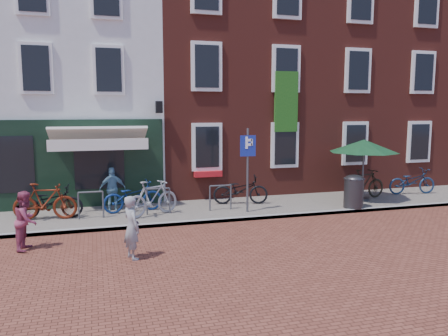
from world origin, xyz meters
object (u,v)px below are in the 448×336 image
object	(u,v)px
litter_bin	(354,190)
bicycle_6	(412,181)
cafe_person	(113,189)
boy	(26,220)
woman	(132,228)
parasol	(364,144)
bicycle_1	(45,201)
bicycle_2	(133,196)
bicycle_4	(241,190)
bicycle_3	(152,198)
bicycle_0	(50,202)
parking_sign	(248,158)
bicycle_5	(364,184)

from	to	relation	value
litter_bin	bicycle_6	distance (m)	3.78
cafe_person	boy	bearing A→B (deg)	57.19
woman	parasol	bearing A→B (deg)	-86.58
woman	bicycle_1	distance (m)	4.48
boy	bicycle_2	bearing A→B (deg)	-33.19
parasol	woman	bearing A→B (deg)	-155.71
parasol	cafe_person	xyz separation A→B (m)	(-8.63, 0.87, -1.33)
bicycle_4	bicycle_6	distance (m)	6.88
bicycle_3	bicycle_0	bearing A→B (deg)	54.01
parking_sign	parasol	bearing A→B (deg)	7.35
litter_bin	bicycle_2	bearing A→B (deg)	168.42
bicycle_5	bicycle_3	bearing A→B (deg)	85.00
litter_bin	bicycle_3	xyz separation A→B (m)	(-6.52, 0.73, -0.06)
boy	bicycle_4	world-z (taller)	boy
bicycle_6	bicycle_2	bearing A→B (deg)	97.21
litter_bin	bicycle_5	xyz separation A→B (m)	(1.18, 1.18, -0.06)
bicycle_6	bicycle_1	bearing A→B (deg)	98.58
bicycle_3	bicycle_4	xyz separation A→B (m)	(3.13, 0.87, -0.05)
woman	bicycle_0	xyz separation A→B (m)	(-2.06, 4.07, -0.13)
litter_bin	bicycle_3	bearing A→B (deg)	173.61
parasol	bicycle_0	bearing A→B (deg)	178.45
bicycle_0	bicycle_4	distance (m)	6.08
parasol	boy	bearing A→B (deg)	-167.49
parking_sign	bicycle_2	distance (m)	3.83
parasol	bicycle_4	world-z (taller)	parasol
parasol	bicycle_0	xyz separation A→B (m)	(-10.46, 0.28, -1.54)
boy	bicycle_2	xyz separation A→B (m)	(2.73, 2.83, -0.12)
litter_bin	bicycle_1	distance (m)	9.67
boy	bicycle_4	xyz separation A→B (m)	(6.37, 2.99, -0.12)
bicycle_1	bicycle_5	size ratio (longest dim) A/B	1.00
bicycle_0	bicycle_2	xyz separation A→B (m)	(2.43, 0.16, 0.00)
bicycle_5	bicycle_1	bearing A→B (deg)	81.98
woman	bicycle_0	distance (m)	4.57
woman	cafe_person	distance (m)	4.67
woman	parking_sign	bearing A→B (deg)	-71.11
boy	bicycle_5	xyz separation A→B (m)	(10.95, 2.56, -0.06)
parking_sign	bicycle_3	xyz separation A→B (m)	(-2.96, 0.32, -1.17)
boy	cafe_person	xyz separation A→B (m)	(2.13, 3.26, 0.09)
bicycle_1	bicycle_6	distance (m)	13.08
bicycle_4	bicycle_6	xyz separation A→B (m)	(6.88, -0.13, 0.00)
woman	boy	size ratio (longest dim) A/B	1.01
bicycle_1	bicycle_6	bearing A→B (deg)	-80.70
parking_sign	boy	size ratio (longest dim) A/B	1.87
parasol	bicycle_1	world-z (taller)	parasol
bicycle_6	bicycle_5	bearing A→B (deg)	104.35
boy	bicycle_3	xyz separation A→B (m)	(3.25, 2.12, -0.06)
bicycle_3	bicycle_2	bearing A→B (deg)	10.60
woman	bicycle_2	xyz separation A→B (m)	(0.37, 4.23, -0.13)
bicycle_5	bicycle_6	world-z (taller)	bicycle_5
bicycle_3	bicycle_6	bearing A→B (deg)	-111.16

